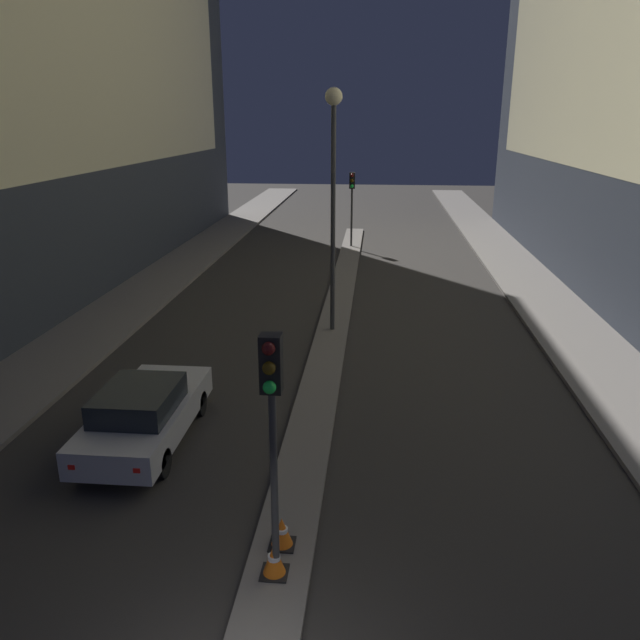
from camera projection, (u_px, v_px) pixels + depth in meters
The scene contains 7 objects.
median_strip at pixel (338, 303), 25.39m from camera, with size 1.11×34.97×0.14m.
traffic_light_near at pixel (272, 405), 9.28m from camera, with size 0.32×0.42×4.19m.
traffic_light_mid at pixel (352, 192), 35.34m from camera, with size 0.32×0.42×4.19m.
street_lamp at pixel (333, 164), 20.34m from camera, with size 0.56×0.56×8.06m.
traffic_cone_near at pixel (274, 560), 10.20m from camera, with size 0.45×0.45×0.56m.
traffic_cone_far at pixel (282, 532), 10.89m from camera, with size 0.46×0.46×0.55m.
car_left_lane at pixel (144, 413), 14.46m from camera, with size 1.92×4.71×1.52m.
Camera 1 is at (1.49, -5.82, 7.32)m, focal length 35.00 mm.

